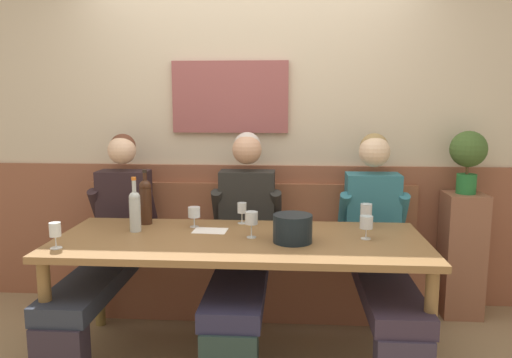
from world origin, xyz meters
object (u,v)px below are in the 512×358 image
(person_right_seat, at_px, (108,239))
(wine_glass_center_front, at_px, (242,209))
(wine_glass_near_bucket, at_px, (251,219))
(wall_bench, at_px, (250,274))
(person_left_seat, at_px, (243,240))
(wine_glass_mid_left, at_px, (366,211))
(wine_glass_right_end, at_px, (194,213))
(ice_bucket, at_px, (293,228))
(potted_plant, at_px, (468,154))
(dining_table, at_px, (240,250))
(wine_glass_left_end, at_px, (366,223))
(person_center_left_seat, at_px, (380,240))
(wine_glass_by_bottle, at_px, (55,231))
(wine_bottle_amber_mid, at_px, (146,200))
(wine_bottle_green_tall, at_px, (135,209))

(person_right_seat, relative_size, wine_glass_center_front, 9.41)
(wine_glass_near_bucket, bearing_deg, wall_bench, 95.73)
(person_left_seat, bearing_deg, wine_glass_mid_left, -0.27)
(person_left_seat, relative_size, wine_glass_mid_left, 8.93)
(wine_glass_right_end, bearing_deg, wine_glass_near_bucket, -29.95)
(person_right_seat, xyz_separation_m, wine_glass_right_end, (0.61, -0.09, 0.21))
(wine_glass_right_end, bearing_deg, wine_glass_mid_left, 4.63)
(ice_bucket, bearing_deg, potted_plant, 32.87)
(dining_table, bearing_deg, wine_glass_left_end, 2.41)
(person_center_left_seat, distance_m, potted_plant, 0.94)
(ice_bucket, bearing_deg, wine_glass_near_bucket, 162.24)
(wine_glass_center_front, bearing_deg, wine_glass_left_end, -22.81)
(ice_bucket, distance_m, wine_glass_right_end, 0.70)
(wall_bench, distance_m, ice_bucket, 1.00)
(wine_glass_by_bottle, bearing_deg, wine_glass_near_bucket, 15.39)
(wine_glass_mid_left, bearing_deg, wine_glass_by_bottle, -161.23)
(wine_bottle_amber_mid, xyz_separation_m, wine_glass_right_end, (0.33, -0.06, -0.07))
(wall_bench, height_order, person_right_seat, person_right_seat)
(wine_glass_near_bucket, distance_m, wine_glass_right_end, 0.45)
(person_right_seat, xyz_separation_m, wine_glass_near_bucket, (1.00, -0.31, 0.23))
(dining_table, bearing_deg, person_left_seat, 92.46)
(wine_glass_by_bottle, xyz_separation_m, wine_glass_left_end, (1.74, 0.31, -0.00))
(dining_table, relative_size, person_center_left_seat, 1.64)
(person_left_seat, xyz_separation_m, ice_bucket, (0.33, -0.40, 0.19))
(wine_glass_right_end, bearing_deg, dining_table, -36.71)
(person_left_seat, distance_m, wine_glass_center_front, 0.21)
(ice_bucket, xyz_separation_m, wine_glass_by_bottle, (-1.31, -0.21, 0.02))
(wine_glass_left_end, distance_m, wine_glass_near_bucket, 0.68)
(dining_table, height_order, wine_glass_mid_left, wine_glass_mid_left)
(dining_table, bearing_deg, potted_plant, 25.37)
(wall_bench, distance_m, potted_plant, 1.80)
(dining_table, relative_size, wine_glass_by_bottle, 15.04)
(wine_glass_left_end, bearing_deg, person_center_left_seat, 66.37)
(dining_table, height_order, wine_glass_by_bottle, wine_glass_by_bottle)
(wine_glass_near_bucket, relative_size, potted_plant, 0.35)
(person_center_left_seat, bearing_deg, wine_glass_near_bucket, -157.78)
(wine_glass_by_bottle, distance_m, potted_plant, 2.76)
(wine_bottle_amber_mid, distance_m, wine_glass_near_bucket, 0.78)
(person_center_left_seat, bearing_deg, wine_glass_mid_left, -168.20)
(wall_bench, distance_m, wine_glass_mid_left, 1.05)
(ice_bucket, bearing_deg, wine_bottle_amber_mid, 159.43)
(wall_bench, relative_size, wine_glass_mid_left, 16.63)
(dining_table, distance_m, wine_bottle_green_tall, 0.71)
(person_right_seat, bearing_deg, wine_glass_mid_left, 0.05)
(person_left_seat, relative_size, wine_bottle_amber_mid, 3.69)
(ice_bucket, bearing_deg, wine_glass_by_bottle, -170.69)
(person_right_seat, distance_m, ice_bucket, 1.32)
(wine_glass_right_end, bearing_deg, wine_glass_left_end, -10.98)
(ice_bucket, height_order, wine_bottle_green_tall, wine_bottle_green_tall)
(ice_bucket, bearing_deg, person_right_seat, 162.54)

